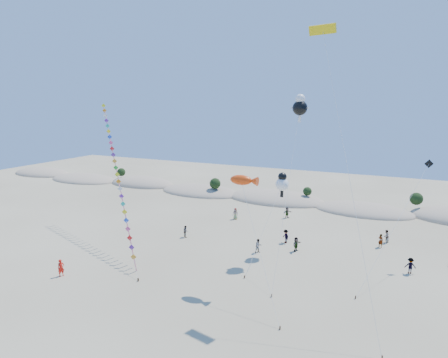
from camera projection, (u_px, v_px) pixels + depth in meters
ground at (115, 322)px, 31.49m from camera, size 160.00×160.00×0.00m
dune_ridge at (281, 200)px, 71.15m from camera, size 145.30×11.49×5.57m
kite_train at (116, 169)px, 49.44m from camera, size 19.71×17.56×18.63m
fish_kite at (244, 181)px, 36.39m from camera, size 7.35×6.93×11.23m
cartoon_kite_low at (282, 183)px, 45.05m from camera, size 2.06×9.70×9.98m
cartoon_kite_high at (300, 106)px, 43.59m from camera, size 2.08×13.45×19.17m
parafoil_kite at (323, 34)px, 32.89m from camera, size 8.42×9.56×24.91m
dark_kite at (410, 199)px, 39.86m from camera, size 6.29×12.78×11.96m
flyer_foreground at (61, 268)px, 39.71m from camera, size 0.67×0.79×1.86m
beachgoers at (310, 236)px, 49.33m from camera, size 33.35×16.92×1.81m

